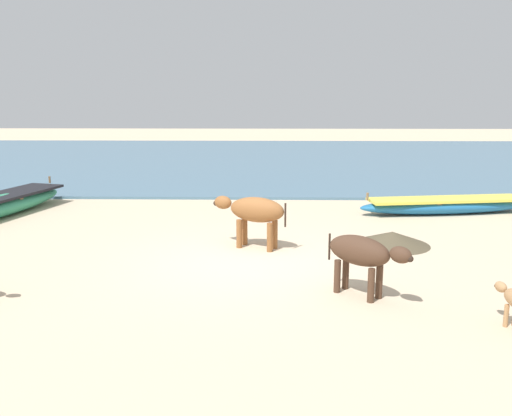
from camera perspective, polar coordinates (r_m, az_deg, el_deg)
ground at (r=10.47m, az=-1.08°, el=-5.58°), size 80.00×80.00×0.00m
sea_water at (r=26.30m, az=0.28°, el=5.11°), size 60.00×20.00×0.08m
fishing_boat_0 at (r=15.38m, az=19.23°, el=0.30°), size 4.83×1.55×0.61m
cow_adult_brown at (r=11.17m, az=-0.18°, el=-0.36°), size 1.59×0.96×1.07m
cow_second_adult_dark at (r=8.68m, az=11.00°, el=-4.69°), size 1.27×1.20×0.97m
debris_pile_0 at (r=11.88m, az=14.01°, el=-3.08°), size 2.24×2.24×0.29m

